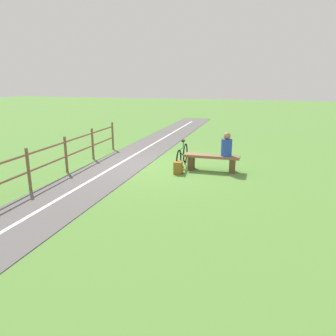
{
  "coord_description": "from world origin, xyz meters",
  "views": [
    {
      "loc": [
        -3.46,
        9.7,
        2.7
      ],
      "look_at": [
        -1.34,
        2.9,
        0.79
      ],
      "focal_mm": 34.86,
      "sensor_mm": 36.0,
      "label": 1
    }
  ],
  "objects": [
    {
      "name": "ground_plane",
      "position": [
        0.0,
        0.0,
        0.0
      ],
      "size": [
        80.0,
        80.0,
        0.0
      ],
      "primitive_type": "plane",
      "color": "#548438"
    },
    {
      "name": "bicycle",
      "position": [
        -0.84,
        -0.26,
        0.35
      ],
      "size": [
        0.14,
        1.69,
        0.83
      ],
      "rotation": [
        0.0,
        0.0,
        1.63
      ],
      "color": "black",
      "rests_on": "ground_plane"
    },
    {
      "name": "path_centre_line",
      "position": [
        1.12,
        4.0,
        0.02
      ],
      "size": [
        1.03,
        31.99,
        0.0
      ],
      "primitive_type": "cube",
      "rotation": [
        0.0,
        0.0,
        0.03
      ],
      "color": "silver",
      "rests_on": "paved_path"
    },
    {
      "name": "paved_path",
      "position": [
        1.12,
        4.0,
        0.01
      ],
      "size": [
        2.97,
        36.04,
        0.02
      ],
      "primitive_type": "cube",
      "rotation": [
        0.0,
        0.0,
        0.03
      ],
      "color": "#565454",
      "rests_on": "ground_plane"
    },
    {
      "name": "backpack",
      "position": [
        -0.94,
        0.58,
        0.18
      ],
      "size": [
        0.33,
        0.39,
        0.37
      ],
      "rotation": [
        0.0,
        0.0,
        1.74
      ],
      "color": "olive",
      "rests_on": "ground_plane"
    },
    {
      "name": "fence_roadside",
      "position": [
        2.27,
        2.35,
        0.65
      ],
      "size": [
        0.59,
        8.86,
        1.1
      ],
      "rotation": [
        0.0,
        0.0,
        1.63
      ],
      "color": "brown",
      "rests_on": "ground_plane"
    },
    {
      "name": "person_seated",
      "position": [
        -2.28,
        -0.0,
        0.81
      ],
      "size": [
        0.33,
        0.33,
        0.72
      ],
      "rotation": [
        0.0,
        0.0,
        0.02
      ],
      "color": "#2847B7",
      "rests_on": "bench"
    },
    {
      "name": "bench",
      "position": [
        -1.84,
        0.01,
        0.34
      ],
      "size": [
        1.7,
        0.45,
        0.5
      ],
      "rotation": [
        0.0,
        0.0,
        0.02
      ],
      "color": "brown",
      "rests_on": "ground_plane"
    }
  ]
}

